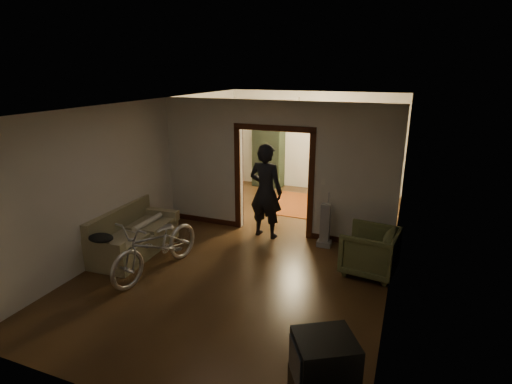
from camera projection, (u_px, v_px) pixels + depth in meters
The scene contains 23 objects.
floor at pixel (261, 245), 8.06m from camera, with size 5.00×8.50×0.01m, color #311E0F.
ceiling at pixel (262, 103), 7.22m from camera, with size 5.00×8.50×0.01m, color white.
wall_back at pixel (314, 141), 11.41m from camera, with size 5.00×0.02×2.80m, color beige.
wall_left at pixel (152, 166), 8.51m from camera, with size 0.02×8.50×2.80m, color beige.
wall_right at pixel (399, 192), 6.76m from camera, with size 0.02×8.50×2.80m, color beige.
partition_wall at pixel (274, 169), 8.31m from camera, with size 5.00×0.14×2.80m, color beige.
door_casing at pixel (274, 183), 8.39m from camera, with size 1.74×0.20×2.32m, color black.
far_window at pixel (339, 138), 11.09m from camera, with size 0.98×0.06×1.28m, color black.
chandelier at pixel (299, 114), 9.58m from camera, with size 0.24×0.24×0.24m, color #FFE0A5.
light_switch at pixel (323, 182), 7.92m from camera, with size 0.08×0.01×0.12m, color silver.
sofa at pixel (134, 232), 7.60m from camera, with size 0.84×1.86×0.86m, color #76714F.
rolled_paper at pixel (148, 222), 7.80m from camera, with size 0.11×0.11×0.84m, color beige.
jacket at pixel (101, 238), 6.70m from camera, with size 0.45×0.33×0.13m, color black.
bicycle at pixel (157, 245), 6.82m from camera, with size 0.69×1.96×1.03m, color silver.
armchair at pixel (370, 251), 6.85m from camera, with size 0.87×0.89×0.81m, color #545A32.
crt_tv at pixel (324, 360), 3.82m from camera, with size 0.57×0.51×0.49m, color black.
vacuum at pixel (325, 225), 7.86m from camera, with size 0.27×0.22×0.89m, color gray.
person at pixel (266, 191), 8.19m from camera, with size 0.72×0.47×1.98m, color black.
oriental_rug at pixel (298, 204), 10.41m from camera, with size 1.46×1.92×0.01m, color maroon.
locker at pixel (269, 157), 11.84m from camera, with size 0.87×0.48×1.74m, color #24341F.
globe at pixel (269, 121), 11.53m from camera, with size 0.28×0.28×0.28m, color #1E5972.
desk at pixel (346, 183), 10.95m from camera, with size 1.03×0.58×0.76m, color black.
desk_chair at pixel (323, 184), 10.72m from camera, with size 0.38×0.38×0.85m, color black.
Camera 1 is at (2.60, -6.90, 3.41)m, focal length 28.00 mm.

